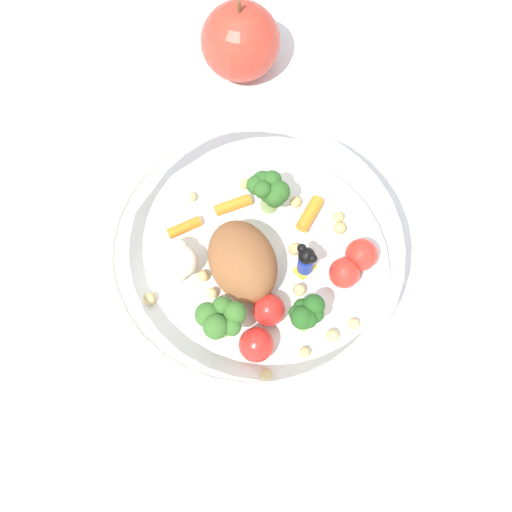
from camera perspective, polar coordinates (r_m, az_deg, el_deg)
The scene contains 3 objects.
ground_plane at distance 0.62m, azimuth -0.43°, elevation -1.90°, with size 2.40×2.40×0.00m, color white.
food_container at distance 0.59m, azimuth -0.08°, elevation -0.22°, with size 0.26×0.26×0.06m.
loose_apple at distance 0.72m, azimuth -1.32°, elevation 17.66°, with size 0.08×0.08×0.09m.
Camera 1 is at (-0.06, 0.23, 0.57)m, focal length 47.38 mm.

